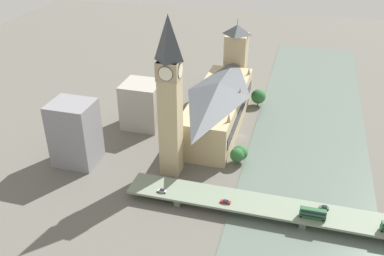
% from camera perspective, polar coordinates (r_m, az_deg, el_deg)
% --- Properties ---
extents(ground_plane, '(600.00, 600.00, 0.00)m').
position_cam_1_polar(ground_plane, '(262.35, 6.67, -1.05)').
color(ground_plane, '#605E56').
extents(river_water, '(66.93, 360.00, 0.30)m').
position_cam_1_polar(river_water, '(260.62, 15.25, -2.17)').
color(river_water, slate).
rests_on(river_water, ground_plane).
extents(parliament_hall, '(28.28, 90.44, 29.74)m').
position_cam_1_polar(parliament_hall, '(264.80, 3.54, 3.04)').
color(parliament_hall, tan).
rests_on(parliament_hall, ground_plane).
extents(clock_tower, '(11.24, 11.24, 83.90)m').
position_cam_1_polar(clock_tower, '(207.83, -2.96, 4.34)').
color(clock_tower, tan).
rests_on(clock_tower, ground_plane).
extents(victoria_tower, '(15.21, 15.21, 53.63)m').
position_cam_1_polar(victoria_tower, '(312.29, 5.86, 9.16)').
color(victoria_tower, tan).
rests_on(victoria_tower, ground_plane).
extents(road_bridge, '(165.87, 16.12, 5.04)m').
position_cam_1_polar(road_bridge, '(202.93, 14.68, -10.88)').
color(road_bridge, '#5D6A59').
rests_on(road_bridge, ground_plane).
extents(double_decker_bus_lead, '(11.52, 2.50, 4.99)m').
position_cam_1_polar(double_decker_bus_lead, '(197.94, 15.82, -10.87)').
color(double_decker_bus_lead, '#235B33').
rests_on(double_decker_bus_lead, road_bridge).
extents(car_northbound_mid, '(4.78, 1.76, 1.36)m').
position_cam_1_polar(car_northbound_mid, '(200.60, 4.50, -9.77)').
color(car_northbound_mid, maroon).
rests_on(car_northbound_mid, road_bridge).
extents(car_northbound_tail, '(4.21, 1.89, 1.55)m').
position_cam_1_polar(car_northbound_tail, '(205.61, 17.22, -10.09)').
color(car_northbound_tail, '#2D5638').
rests_on(car_northbound_tail, road_bridge).
extents(car_southbound_lead, '(4.28, 1.76, 1.48)m').
position_cam_1_polar(car_southbound_lead, '(206.81, -4.02, -8.34)').
color(car_southbound_lead, silver).
rests_on(car_southbound_lead, road_bridge).
extents(city_block_west, '(23.12, 22.15, 28.52)m').
position_cam_1_polar(city_block_west, '(268.34, -6.60, 3.14)').
color(city_block_west, '#A39E93').
rests_on(city_block_west, ground_plane).
extents(city_block_center, '(22.50, 19.68, 35.47)m').
position_cam_1_polar(city_block_center, '(236.69, -15.35, -0.65)').
color(city_block_center, gray).
rests_on(city_block_center, ground_plane).
extents(tree_embankment_near, '(9.98, 9.98, 11.79)m').
position_cam_1_polar(tree_embankment_near, '(298.26, 8.84, 4.19)').
color(tree_embankment_near, brown).
rests_on(tree_embankment_near, ground_plane).
extents(tree_embankment_mid, '(8.36, 8.36, 10.06)m').
position_cam_1_polar(tree_embankment_mid, '(235.01, 6.44, -3.30)').
color(tree_embankment_mid, brown).
rests_on(tree_embankment_mid, ground_plane).
extents(tree_embankment_far, '(7.91, 7.91, 10.01)m').
position_cam_1_polar(tree_embankment_far, '(232.59, 6.05, -3.60)').
color(tree_embankment_far, brown).
rests_on(tree_embankment_far, ground_plane).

